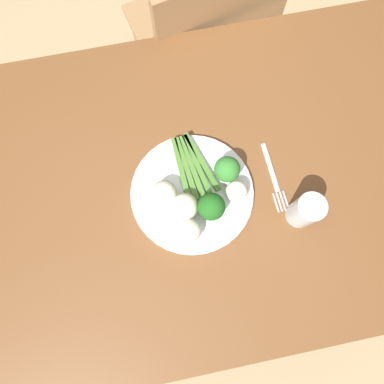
{
  "coord_description": "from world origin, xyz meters",
  "views": [
    {
      "loc": [
        0.01,
        0.21,
        1.52
      ],
      "look_at": [
        -0.02,
        0.03,
        0.77
      ],
      "focal_mm": 32.44,
      "sensor_mm": 36.0,
      "label": 1
    }
  ],
  "objects_px": {
    "cauliflower_left": "(164,193)",
    "cauliflower_mid": "(189,231)",
    "plate": "(192,193)",
    "dining_table": "(182,196)",
    "chair": "(204,44)",
    "fork": "(274,178)",
    "broccoli_outer_edge": "(227,168)",
    "broccoli_back": "(211,207)",
    "water_glass": "(305,211)",
    "cauliflower_edge": "(237,191)",
    "asparagus_bundle": "(192,166)",
    "cauliflower_near_center": "(185,206)"
  },
  "relations": [
    {
      "from": "cauliflower_left",
      "to": "cauliflower_mid",
      "type": "height_order",
      "value": "cauliflower_left"
    },
    {
      "from": "plate",
      "to": "dining_table",
      "type": "bearing_deg",
      "value": -48.78
    },
    {
      "from": "dining_table",
      "to": "plate",
      "type": "bearing_deg",
      "value": 131.22
    },
    {
      "from": "chair",
      "to": "fork",
      "type": "height_order",
      "value": "chair"
    },
    {
      "from": "plate",
      "to": "broccoli_outer_edge",
      "type": "relative_size",
      "value": 3.97
    },
    {
      "from": "dining_table",
      "to": "broccoli_back",
      "type": "relative_size",
      "value": 17.91
    },
    {
      "from": "cauliflower_mid",
      "to": "broccoli_back",
      "type": "bearing_deg",
      "value": -145.95
    },
    {
      "from": "chair",
      "to": "fork",
      "type": "relative_size",
      "value": 5.25
    },
    {
      "from": "water_glass",
      "to": "cauliflower_edge",
      "type": "bearing_deg",
      "value": -28.97
    },
    {
      "from": "cauliflower_left",
      "to": "cauliflower_edge",
      "type": "relative_size",
      "value": 1.15
    },
    {
      "from": "plate",
      "to": "asparagus_bundle",
      "type": "xyz_separation_m",
      "value": [
        -0.01,
        -0.06,
        0.01
      ]
    },
    {
      "from": "chair",
      "to": "water_glass",
      "type": "relative_size",
      "value": 8.92
    },
    {
      "from": "plate",
      "to": "water_glass",
      "type": "bearing_deg",
      "value": 157.24
    },
    {
      "from": "cauliflower_left",
      "to": "fork",
      "type": "relative_size",
      "value": 0.34
    },
    {
      "from": "chair",
      "to": "cauliflower_near_center",
      "type": "xyz_separation_m",
      "value": [
        0.18,
        0.6,
        0.29
      ]
    },
    {
      "from": "dining_table",
      "to": "fork",
      "type": "height_order",
      "value": "fork"
    },
    {
      "from": "broccoli_back",
      "to": "plate",
      "type": "bearing_deg",
      "value": -56.71
    },
    {
      "from": "asparagus_bundle",
      "to": "fork",
      "type": "height_order",
      "value": "asparagus_bundle"
    },
    {
      "from": "cauliflower_mid",
      "to": "fork",
      "type": "xyz_separation_m",
      "value": [
        -0.22,
        -0.09,
        -0.04
      ]
    },
    {
      "from": "asparagus_bundle",
      "to": "cauliflower_mid",
      "type": "distance_m",
      "value": 0.15
    },
    {
      "from": "plate",
      "to": "cauliflower_edge",
      "type": "distance_m",
      "value": 0.1
    },
    {
      "from": "broccoli_outer_edge",
      "to": "asparagus_bundle",
      "type": "bearing_deg",
      "value": -23.25
    },
    {
      "from": "broccoli_back",
      "to": "cauliflower_near_center",
      "type": "bearing_deg",
      "value": -15.09
    },
    {
      "from": "cauliflower_left",
      "to": "fork",
      "type": "xyz_separation_m",
      "value": [
        -0.25,
        0.01,
        -0.04
      ]
    },
    {
      "from": "broccoli_back",
      "to": "cauliflower_left",
      "type": "distance_m",
      "value": 0.11
    },
    {
      "from": "broccoli_back",
      "to": "fork",
      "type": "relative_size",
      "value": 0.44
    },
    {
      "from": "cauliflower_near_center",
      "to": "fork",
      "type": "distance_m",
      "value": 0.22
    },
    {
      "from": "plate",
      "to": "broccoli_outer_edge",
      "type": "bearing_deg",
      "value": -161.0
    },
    {
      "from": "asparagus_bundle",
      "to": "cauliflower_edge",
      "type": "relative_size",
      "value": 3.33
    },
    {
      "from": "asparagus_bundle",
      "to": "water_glass",
      "type": "height_order",
      "value": "water_glass"
    },
    {
      "from": "dining_table",
      "to": "water_glass",
      "type": "distance_m",
      "value": 0.32
    },
    {
      "from": "cauliflower_left",
      "to": "cauliflower_near_center",
      "type": "distance_m",
      "value": 0.05
    },
    {
      "from": "broccoli_back",
      "to": "broccoli_outer_edge",
      "type": "distance_m",
      "value": 0.09
    },
    {
      "from": "asparagus_bundle",
      "to": "broccoli_back",
      "type": "xyz_separation_m",
      "value": [
        -0.02,
        0.11,
        0.04
      ]
    },
    {
      "from": "fork",
      "to": "broccoli_back",
      "type": "bearing_deg",
      "value": -75.83
    },
    {
      "from": "broccoli_outer_edge",
      "to": "fork",
      "type": "height_order",
      "value": "broccoli_outer_edge"
    },
    {
      "from": "plate",
      "to": "broccoli_outer_edge",
      "type": "height_order",
      "value": "broccoli_outer_edge"
    },
    {
      "from": "chair",
      "to": "cauliflower_edge",
      "type": "distance_m",
      "value": 0.66
    },
    {
      "from": "cauliflower_left",
      "to": "cauliflower_mid",
      "type": "relative_size",
      "value": 1.11
    },
    {
      "from": "cauliflower_left",
      "to": "fork",
      "type": "height_order",
      "value": "cauliflower_left"
    },
    {
      "from": "cauliflower_left",
      "to": "water_glass",
      "type": "xyz_separation_m",
      "value": [
        -0.29,
        0.1,
        0.01
      ]
    },
    {
      "from": "broccoli_outer_edge",
      "to": "fork",
      "type": "xyz_separation_m",
      "value": [
        -0.11,
        0.03,
        -0.05
      ]
    },
    {
      "from": "broccoli_back",
      "to": "cauliflower_left",
      "type": "bearing_deg",
      "value": -29.76
    },
    {
      "from": "fork",
      "to": "water_glass",
      "type": "bearing_deg",
      "value": 17.48
    },
    {
      "from": "cauliflower_mid",
      "to": "asparagus_bundle",
      "type": "bearing_deg",
      "value": -103.82
    },
    {
      "from": "broccoli_outer_edge",
      "to": "cauliflower_left",
      "type": "xyz_separation_m",
      "value": [
        0.14,
        0.02,
        -0.01
      ]
    },
    {
      "from": "cauliflower_mid",
      "to": "cauliflower_edge",
      "type": "relative_size",
      "value": 1.04
    },
    {
      "from": "broccoli_back",
      "to": "fork",
      "type": "bearing_deg",
      "value": -163.51
    },
    {
      "from": "broccoli_back",
      "to": "fork",
      "type": "xyz_separation_m",
      "value": [
        -0.16,
        -0.05,
        -0.05
      ]
    },
    {
      "from": "fork",
      "to": "dining_table",
      "type": "bearing_deg",
      "value": -99.4
    }
  ]
}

